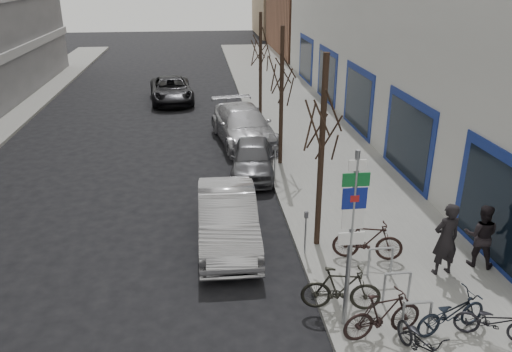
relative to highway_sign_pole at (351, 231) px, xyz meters
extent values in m
plane|color=black|center=(-2.40, 0.01, -2.46)|extent=(120.00, 120.00, 0.00)
cube|color=slate|center=(2.10, 10.01, -2.38)|extent=(5.00, 70.00, 0.15)
cube|color=brown|center=(10.60, 40.01, 1.54)|extent=(12.00, 14.00, 8.00)
cylinder|color=gray|center=(0.00, 0.01, -0.36)|extent=(0.10, 0.10, 4.20)
cube|color=white|center=(0.00, -0.02, 1.44)|extent=(0.35, 0.03, 0.22)
cube|color=#0C5926|center=(0.00, -0.02, 1.14)|extent=(0.55, 0.03, 0.28)
cube|color=navy|center=(0.00, -0.02, 0.74)|extent=(0.50, 0.03, 0.45)
cube|color=maroon|center=(0.00, -0.03, 0.74)|extent=(0.18, 0.02, 0.14)
cube|color=white|center=(0.00, -0.02, 0.29)|extent=(0.45, 0.03, 0.45)
cube|color=white|center=(0.00, -0.02, -0.16)|extent=(0.55, 0.03, 0.28)
cylinder|color=gray|center=(1.10, -0.49, -1.91)|extent=(0.06, 0.06, 0.80)
cylinder|color=gray|center=(1.70, -0.49, -1.91)|extent=(0.06, 0.06, 0.80)
cylinder|color=gray|center=(1.40, -0.49, -1.51)|extent=(0.60, 0.06, 0.06)
cylinder|color=gray|center=(1.10, 0.61, -1.91)|extent=(0.06, 0.06, 0.80)
cylinder|color=gray|center=(1.70, 0.61, -1.91)|extent=(0.06, 0.06, 0.80)
cylinder|color=gray|center=(1.40, 0.61, -1.51)|extent=(0.60, 0.06, 0.06)
cylinder|color=gray|center=(1.10, 1.71, -1.91)|extent=(0.06, 0.06, 0.80)
cylinder|color=gray|center=(1.70, 1.71, -1.91)|extent=(0.06, 0.06, 0.80)
cylinder|color=gray|center=(1.40, 1.71, -1.51)|extent=(0.60, 0.06, 0.06)
cylinder|color=black|center=(0.20, 3.51, 0.29)|extent=(0.16, 0.16, 5.50)
cylinder|color=black|center=(0.20, 10.01, 0.29)|extent=(0.16, 0.16, 5.50)
cylinder|color=black|center=(0.20, 16.51, 0.29)|extent=(0.16, 0.16, 5.50)
cylinder|color=gray|center=(-0.25, 3.01, -1.76)|extent=(0.05, 0.05, 1.10)
cube|color=#3F3F44|center=(-0.25, 3.01, -1.13)|extent=(0.10, 0.08, 0.18)
cylinder|color=gray|center=(-0.25, 8.51, -1.76)|extent=(0.05, 0.05, 1.10)
cube|color=#3F3F44|center=(-0.25, 8.51, -1.13)|extent=(0.10, 0.08, 0.18)
cylinder|color=gray|center=(-0.25, 14.01, -1.76)|extent=(0.05, 0.05, 1.10)
cube|color=#3F3F44|center=(-0.25, 14.01, -1.13)|extent=(0.10, 0.08, 0.18)
imported|color=black|center=(1.15, -1.28, -1.82)|extent=(0.74, 1.66, 0.98)
imported|color=black|center=(0.67, -0.47, -1.76)|extent=(1.88, 0.83, 1.10)
imported|color=black|center=(2.18, -0.47, -1.78)|extent=(1.82, 0.94, 1.06)
imported|color=black|center=(0.05, 0.52, -1.75)|extent=(1.90, 0.87, 1.11)
imported|color=black|center=(2.98, -0.79, -1.82)|extent=(1.64, 1.10, 0.97)
imported|color=black|center=(1.34, 2.54, -1.74)|extent=(1.96, 1.01, 1.14)
imported|color=#ABAAB0|center=(-2.29, 4.15, -1.68)|extent=(1.70, 4.72, 1.55)
imported|color=#4A4A4F|center=(-1.00, 9.27, -1.77)|extent=(2.10, 4.20, 1.38)
imported|color=#9C9CA0|center=(-1.00, 13.15, -1.63)|extent=(3.06, 5.94, 1.65)
imported|color=black|center=(-4.59, 21.46, -1.74)|extent=(2.91, 5.41, 1.44)
imported|color=black|center=(3.03, 1.67, -1.33)|extent=(0.77, 0.56, 1.96)
imported|color=black|center=(4.13, 1.94, -1.44)|extent=(0.77, 0.68, 1.75)
camera|label=1|loc=(-2.96, -8.63, 4.88)|focal=35.00mm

